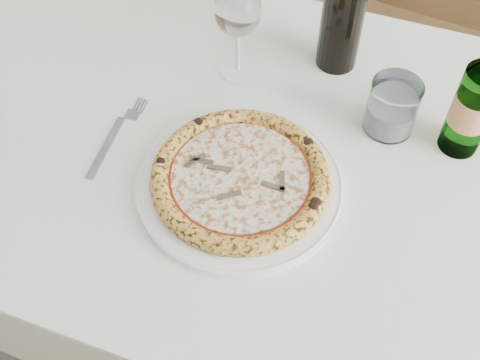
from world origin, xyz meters
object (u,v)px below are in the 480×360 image
Objects in this scene: chair_far at (398,9)px; tumbler at (392,109)px; pizza at (240,178)px; beer_bottle at (475,102)px; plate at (240,184)px; dining_table at (264,177)px; wine_glass at (238,13)px; wine_bottle at (345,3)px.

tumbler is at bearing -78.70° from chair_far.
pizza is 1.11× the size of beer_bottle.
tumbler reaches higher than plate.
plate is at bearing 60.00° from pizza.
wine_glass reaches higher than dining_table.
tumbler is at bearing 38.11° from dining_table.
chair_far is 0.70m from tumbler.
wine_bottle reaches higher than beer_bottle.
wine_bottle is (-0.27, 0.11, 0.03)m from beer_bottle.
tumbler is (0.30, -0.01, -0.09)m from wine_glass.
wine_bottle is at bearing 33.82° from wine_glass.
pizza is 0.91× the size of wine_bottle.
tumbler is (0.13, -0.64, 0.27)m from chair_far.
tumbler is at bearing -174.78° from beer_bottle.
beer_bottle is at bearing -21.98° from wine_bottle.
wine_bottle reaches higher than pizza.
wine_bottle reaches higher than chair_far.
wine_bottle is (0.03, 0.36, 0.13)m from plate.
wine_glass is 0.72× the size of beer_bottle.
chair_far is at bearing 74.37° from wine_glass.
dining_table is 15.38× the size of tumbler.
chair_far is at bearing 88.26° from wine_bottle.
chair_far is at bearing 101.30° from tumbler.
beer_bottle is at bearing 5.22° from tumbler.
plate is at bearing -63.10° from wine_glass.
beer_bottle is (0.30, 0.25, 0.08)m from pizza.
chair_far reaches higher than plate.
pizza is (-0.00, -0.10, 0.12)m from dining_table.
chair_far is 0.91m from plate.
pizza is 2.94× the size of tumbler.
plate is 0.40m from beer_bottle.
wine_glass is at bearing -105.63° from chair_far.
wine_glass is at bearing 116.90° from plate.
wine_glass reaches higher than plate.
plate is 0.31m from wine_glass.
plate reaches higher than dining_table.
dining_table is at bearing -141.89° from tumbler.
wine_glass reaches higher than tumbler.
tumbler reaches higher than pizza.
dining_table is at bearing -49.75° from wine_glass.
tumbler is at bearing -2.24° from wine_glass.
dining_table is 8.03× the size of wine_glass.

